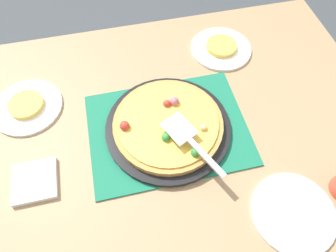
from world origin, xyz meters
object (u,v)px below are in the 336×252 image
Objects in this scene: pizza_server at (190,140)px; pizza at (168,124)px; plate_near_left at (28,107)px; napkin_stack at (35,181)px; served_slice_left at (26,105)px; pizza_pan at (168,127)px; served_slice_right at (221,46)px; plate_side at (293,213)px; plate_far_right at (221,49)px.

pizza is at bearing 115.52° from pizza_server.
plate_near_left is 0.27m from napkin_stack.
served_slice_left is (0.00, 0.00, 0.01)m from plate_near_left.
pizza_server reaches higher than served_slice_left.
served_slice_right is at bearing 47.66° from pizza_pan.
served_slice_right reaches higher than plate_near_left.
plate_near_left is 1.00× the size of plate_side.
served_slice_left is at bearing 156.87° from pizza_pan.
pizza_server is (0.46, -0.27, 0.06)m from plate_near_left.
plate_far_right is at bearing 47.66° from pizza_pan.
plate_far_right is at bearing 0.00° from served_slice_right.
served_slice_left is at bearing 149.91° from pizza_server.
served_slice_right is at bearing 29.68° from napkin_stack.
served_slice_right reaches higher than pizza_pan.
napkin_stack is (-0.66, -0.38, -0.01)m from served_slice_right.
plate_near_left is 0.70m from plate_far_right.
served_slice_right is 0.45m from pizza_server.
plate_side is (0.68, -0.51, 0.00)m from plate_near_left.
served_slice_right is 0.92× the size of napkin_stack.
served_slice_left reaches higher than plate_side.
served_slice_right reaches higher than plate_side.
pizza is 0.42m from plate_side.
pizza_server is at bearing -64.48° from pizza.
plate_far_right is 2.00× the size of served_slice_left.
pizza_pan is 0.02m from pizza.
plate_far_right is (0.69, 0.11, 0.00)m from plate_near_left.
served_slice_left is (-0.42, 0.18, 0.01)m from pizza_pan.
served_slice_left is 0.70m from served_slice_right.
pizza_server reaches higher than plate_near_left.
pizza_server is at bearing -64.72° from pizza_pan.
pizza_pan is 3.45× the size of served_slice_left.
served_slice_left is 0.49× the size of pizza_server.
plate_near_left is (-0.42, 0.18, -0.01)m from pizza_pan.
pizza_pan is 0.46m from plate_near_left.
napkin_stack is (-0.40, -0.09, -0.03)m from pizza.
pizza_server is (-0.22, 0.24, 0.06)m from plate_side.
plate_far_right is at bearing 29.68° from napkin_stack.
pizza is 0.40m from served_slice_right.
served_slice_right reaches higher than napkin_stack.
plate_near_left and plate_side have the same top height.
plate_near_left is 0.85m from plate_side.
pizza_server is (0.46, -0.27, 0.05)m from served_slice_left.
served_slice_right is at bearing 47.70° from pizza.
plate_near_left is 0.54m from pizza_server.
pizza_pan reaches higher than plate_near_left.
pizza_server is (0.04, -0.09, 0.04)m from pizza.
pizza_server is 0.44m from napkin_stack.
napkin_stack is (0.02, -0.27, -0.01)m from served_slice_left.
napkin_stack is at bearing -84.69° from served_slice_left.
plate_far_right is 0.62m from plate_side.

